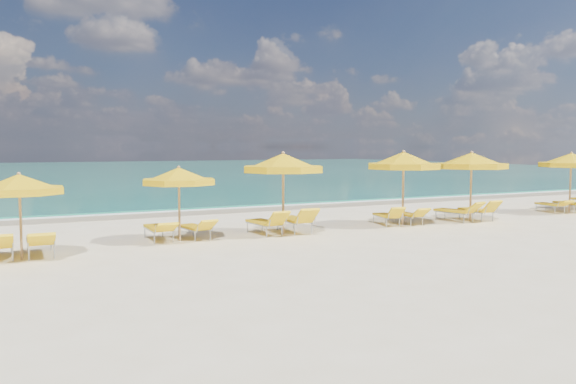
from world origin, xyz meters
name	(u,v)px	position (x,y,z in m)	size (l,w,h in m)	color
ground_plane	(309,234)	(0.00, 0.00, 0.00)	(120.00, 120.00, 0.00)	beige
ocean	(95,172)	(0.00, 48.00, 0.00)	(120.00, 80.00, 0.30)	#136F59
wet_sand_band	(227,210)	(0.00, 7.40, 0.00)	(120.00, 2.60, 0.01)	tan
foam_line	(221,208)	(0.00, 8.20, 0.00)	(120.00, 1.20, 0.03)	white
whitecap_near	(59,198)	(-6.00, 17.00, 0.00)	(14.00, 0.36, 0.05)	white
whitecap_far	(250,183)	(8.00, 24.00, 0.00)	(18.00, 0.30, 0.05)	white
umbrella_2	(19,185)	(-8.14, -0.51, 1.80)	(2.69, 2.69, 2.12)	tan
umbrella_3	(179,177)	(-4.00, 0.49, 1.85)	(2.43, 2.43, 2.17)	tan
umbrella_4	(283,164)	(-0.82, 0.20, 2.19)	(2.66, 2.66, 2.57)	tan
umbrella_5	(404,161)	(3.78, 0.19, 2.22)	(3.07, 3.07, 2.60)	tan
umbrella_6	(472,161)	(6.68, -0.03, 2.19)	(2.65, 2.65, 2.56)	tan
umbrella_7	(571,161)	(12.25, 0.10, 2.14)	(2.54, 2.54, 2.52)	tan
lounger_2_left	(0,250)	(-8.61, -0.09, 0.21)	(0.62, 1.76, 0.75)	#A5A8AD
lounger_2_right	(40,247)	(-7.71, -0.14, 0.23)	(0.66, 1.93, 0.75)	#A5A8AD
lounger_3_left	(159,233)	(-4.53, 0.79, 0.22)	(0.62, 1.86, 0.68)	#A5A8AD
lounger_3_right	(195,232)	(-3.50, 0.66, 0.20)	(0.81, 1.72, 0.69)	#A5A8AD
lounger_4_left	(265,227)	(-1.32, 0.45, 0.22)	(0.79, 1.83, 0.85)	#A5A8AD
lounger_4_right	(295,225)	(-0.29, 0.44, 0.24)	(0.70, 1.94, 0.90)	#A5A8AD
lounger_5_left	(387,220)	(3.32, 0.47, 0.20)	(0.82, 1.64, 0.74)	#A5A8AD
lounger_5_right	(409,218)	(4.20, 0.39, 0.19)	(0.65, 1.65, 0.67)	#A5A8AD
lounger_6_left	(455,215)	(6.16, 0.19, 0.22)	(0.96, 1.90, 0.81)	#A5A8AD
lounger_6_right	(477,214)	(7.16, 0.13, 0.22)	(0.66, 1.74, 0.83)	#A5A8AD
lounger_7_left	(551,208)	(11.69, 0.54, 0.19)	(0.78, 1.72, 0.61)	#A5A8AD
lounger_7_right	(570,207)	(12.63, 0.37, 0.21)	(0.90, 1.81, 0.73)	#A5A8AD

